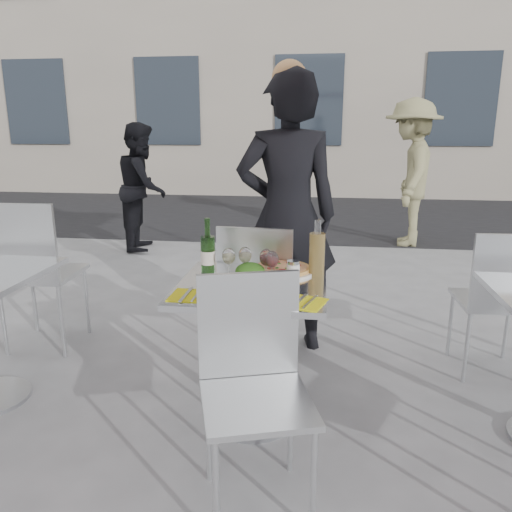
# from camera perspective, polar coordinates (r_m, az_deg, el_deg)

# --- Properties ---
(ground) EXTENTS (80.00, 80.00, 0.00)m
(ground) POSITION_cam_1_polar(r_m,az_deg,el_deg) (2.77, -0.43, -18.11)
(ground) COLOR slate
(street_asphalt) EXTENTS (24.00, 5.00, 0.00)m
(street_asphalt) POSITION_cam_1_polar(r_m,az_deg,el_deg) (8.94, 5.35, 4.96)
(street_asphalt) COLOR black
(street_asphalt) RESTS_ON ground
(main_table) EXTENTS (0.72, 0.72, 0.75)m
(main_table) POSITION_cam_1_polar(r_m,az_deg,el_deg) (2.52, -0.45, -7.73)
(main_table) COLOR #B7BABF
(main_table) RESTS_ON ground
(chair_far) EXTENTS (0.46, 0.47, 0.95)m
(chair_far) POSITION_cam_1_polar(r_m,az_deg,el_deg) (2.96, 0.26, -3.73)
(chair_far) COLOR silver
(chair_far) RESTS_ON ground
(chair_near) EXTENTS (0.53, 0.54, 0.93)m
(chair_near) POSITION_cam_1_polar(r_m,az_deg,el_deg) (2.05, -0.34, -12.99)
(chair_near) COLOR silver
(chair_near) RESTS_ON ground
(side_chair_lfar) EXTENTS (0.49, 0.51, 1.04)m
(side_chair_lfar) POSITION_cam_1_polar(r_m,az_deg,el_deg) (3.60, -24.11, -0.86)
(side_chair_lfar) COLOR silver
(side_chair_lfar) RESTS_ON ground
(side_chair_rfar) EXTENTS (0.43, 0.44, 0.92)m
(side_chair_rfar) POSITION_cam_1_polar(r_m,az_deg,el_deg) (3.28, 26.07, -3.79)
(side_chair_rfar) COLOR silver
(side_chair_rfar) RESTS_ON ground
(woman_diner) EXTENTS (0.74, 0.55, 1.84)m
(woman_diner) POSITION_cam_1_polar(r_m,az_deg,el_deg) (3.31, 3.58, 4.62)
(woman_diner) COLOR black
(woman_diner) RESTS_ON ground
(pedestrian_a) EXTENTS (0.71, 0.84, 1.54)m
(pedestrian_a) POSITION_cam_1_polar(r_m,az_deg,el_deg) (6.32, -12.83, 7.69)
(pedestrian_a) COLOR black
(pedestrian_a) RESTS_ON ground
(pedestrian_b) EXTENTS (0.84, 1.27, 1.83)m
(pedestrian_b) POSITION_cam_1_polar(r_m,az_deg,el_deg) (6.66, 17.19, 9.01)
(pedestrian_b) COLOR #8F885C
(pedestrian_b) RESTS_ON ground
(pizza_near) EXTENTS (0.36, 0.36, 0.02)m
(pizza_near) POSITION_cam_1_polar(r_m,az_deg,el_deg) (2.28, -1.00, -4.22)
(pizza_near) COLOR #DE9C56
(pizza_near) RESTS_ON main_table
(pizza_far) EXTENTS (0.33, 0.33, 0.03)m
(pizza_far) POSITION_cam_1_polar(r_m,az_deg,el_deg) (2.63, 3.08, -1.52)
(pizza_far) COLOR white
(pizza_far) RESTS_ON main_table
(salad_plate) EXTENTS (0.22, 0.22, 0.09)m
(salad_plate) POSITION_cam_1_polar(r_m,az_deg,el_deg) (2.49, -0.66, -1.93)
(salad_plate) COLOR white
(salad_plate) RESTS_ON main_table
(wine_bottle) EXTENTS (0.07, 0.08, 0.29)m
(wine_bottle) POSITION_cam_1_polar(r_m,az_deg,el_deg) (2.58, -5.52, 0.36)
(wine_bottle) COLOR #27541F
(wine_bottle) RESTS_ON main_table
(carafe) EXTENTS (0.08, 0.08, 0.29)m
(carafe) POSITION_cam_1_polar(r_m,az_deg,el_deg) (2.57, 6.98, 0.37)
(carafe) COLOR tan
(carafe) RESTS_ON main_table
(sugar_shaker) EXTENTS (0.06, 0.06, 0.11)m
(sugar_shaker) POSITION_cam_1_polar(r_m,az_deg,el_deg) (2.46, 4.26, -1.76)
(sugar_shaker) COLOR white
(sugar_shaker) RESTS_ON main_table
(wineglass_white_a) EXTENTS (0.07, 0.07, 0.16)m
(wineglass_white_a) POSITION_cam_1_polar(r_m,az_deg,el_deg) (2.50, -3.13, -0.14)
(wineglass_white_a) COLOR white
(wineglass_white_a) RESTS_ON main_table
(wineglass_white_b) EXTENTS (0.07, 0.07, 0.16)m
(wineglass_white_b) POSITION_cam_1_polar(r_m,az_deg,el_deg) (2.52, -1.26, -0.01)
(wineglass_white_b) COLOR white
(wineglass_white_b) RESTS_ON main_table
(wineglass_red_a) EXTENTS (0.07, 0.07, 0.16)m
(wineglass_red_a) POSITION_cam_1_polar(r_m,az_deg,el_deg) (2.48, 1.16, -0.29)
(wineglass_red_a) COLOR white
(wineglass_red_a) RESTS_ON main_table
(wineglass_red_b) EXTENTS (0.07, 0.07, 0.16)m
(wineglass_red_b) POSITION_cam_1_polar(r_m,az_deg,el_deg) (2.44, 1.81, -0.52)
(wineglass_red_b) COLOR white
(wineglass_red_b) RESTS_ON main_table
(napkin_left) EXTENTS (0.18, 0.20, 0.01)m
(napkin_left) POSITION_cam_1_polar(r_m,az_deg,el_deg) (2.29, -7.50, -4.46)
(napkin_left) COLOR #F7F915
(napkin_left) RESTS_ON main_table
(napkin_right) EXTENTS (0.23, 0.23, 0.01)m
(napkin_right) POSITION_cam_1_polar(r_m,az_deg,el_deg) (2.19, 5.41, -5.27)
(napkin_right) COLOR #F7F915
(napkin_right) RESTS_ON main_table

